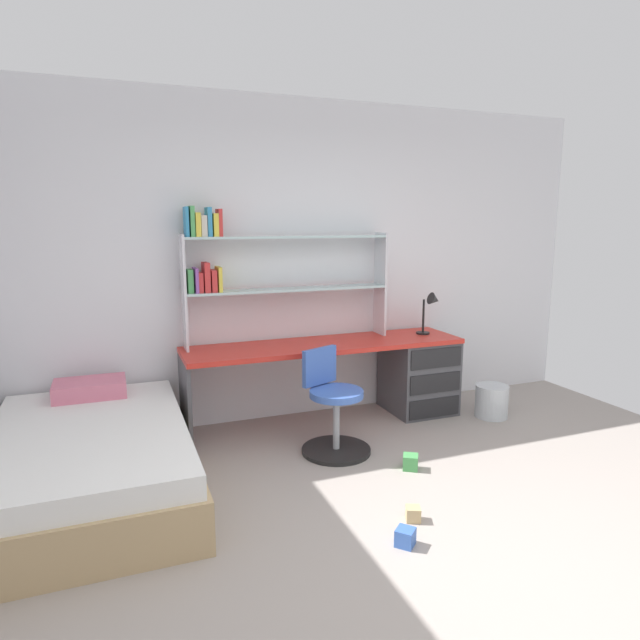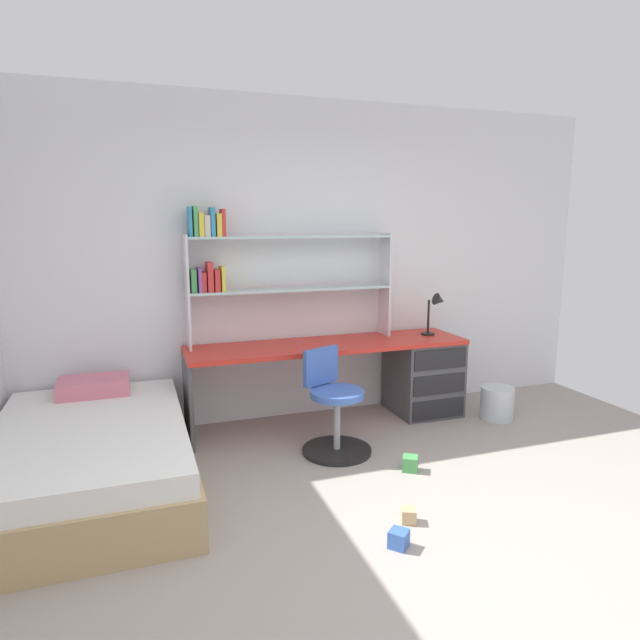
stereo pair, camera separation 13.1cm
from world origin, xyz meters
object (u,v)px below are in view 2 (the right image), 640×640
object	(u,v)px
toy_block_green_0	(410,463)
desk_lamp	(437,307)
desk	(397,371)
swivel_chair	(334,413)
bed_platform	(91,457)
waste_bin	(497,403)
toy_block_blue_2	(399,539)
toy_block_natural_1	(409,515)
bookshelf_hutch	(260,263)

from	to	relation	value
toy_block_green_0	desk_lamp	bearing A→B (deg)	52.47
desk	swivel_chair	bearing A→B (deg)	-144.96
bed_platform	waste_bin	bearing A→B (deg)	4.10
swivel_chair	toy_block_blue_2	world-z (taller)	swivel_chair
bed_platform	toy_block_green_0	bearing A→B (deg)	-11.52
waste_bin	toy_block_green_0	world-z (taller)	waste_bin
desk_lamp	toy_block_natural_1	world-z (taller)	desk_lamp
toy_block_green_0	swivel_chair	bearing A→B (deg)	128.77
waste_bin	toy_block_natural_1	xyz separation A→B (m)	(-1.53, -1.25, -0.10)
desk	waste_bin	bearing A→B (deg)	-26.50
toy_block_green_0	toy_block_blue_2	bearing A→B (deg)	-122.08
bookshelf_hutch	toy_block_natural_1	world-z (taller)	bookshelf_hutch
desk	waste_bin	distance (m)	0.91
desk	toy_block_green_0	size ratio (longest dim) A/B	22.96
desk	desk_lamp	xyz separation A→B (m)	(0.38, -0.01, 0.56)
waste_bin	toy_block_natural_1	bearing A→B (deg)	-140.90
desk_lamp	bed_platform	xyz separation A→B (m)	(-2.87, -0.62, -0.74)
toy_block_blue_2	desk_lamp	bearing A→B (deg)	54.74
waste_bin	toy_block_blue_2	bearing A→B (deg)	-139.61
swivel_chair	toy_block_green_0	distance (m)	0.67
desk_lamp	toy_block_blue_2	world-z (taller)	desk_lamp
swivel_chair	toy_block_blue_2	distance (m)	1.30
swivel_chair	bed_platform	size ratio (longest dim) A/B	0.41
desk	toy_block_natural_1	xyz separation A→B (m)	(-0.75, -1.64, -0.36)
toy_block_blue_2	toy_block_green_0	bearing A→B (deg)	57.92
bed_platform	toy_block_blue_2	size ratio (longest dim) A/B	19.81
toy_block_green_0	toy_block_blue_2	size ratio (longest dim) A/B	1.09
desk	bed_platform	size ratio (longest dim) A/B	1.27
waste_bin	toy_block_green_0	xyz separation A→B (m)	(-1.21, -0.66, -0.09)
swivel_chair	bookshelf_hutch	bearing A→B (deg)	116.74
bookshelf_hutch	toy_block_natural_1	bearing A→B (deg)	-76.55
desk_lamp	desk	bearing A→B (deg)	178.38
toy_block_blue_2	waste_bin	bearing A→B (deg)	40.39
desk_lamp	toy_block_natural_1	size ratio (longest dim) A/B	4.67
toy_block_natural_1	toy_block_blue_2	size ratio (longest dim) A/B	0.87
toy_block_natural_1	toy_block_blue_2	bearing A→B (deg)	-129.84
bookshelf_hutch	bed_platform	size ratio (longest dim) A/B	0.93
desk	toy_block_natural_1	bearing A→B (deg)	-114.59
bed_platform	toy_block_blue_2	bearing A→B (deg)	-37.62
toy_block_green_0	toy_block_blue_2	world-z (taller)	toy_block_green_0
waste_bin	toy_block_blue_2	size ratio (longest dim) A/B	3.03
swivel_chair	toy_block_blue_2	size ratio (longest dim) A/B	8.18
bookshelf_hutch	desk_lamp	bearing A→B (deg)	-6.88
desk_lamp	swivel_chair	distance (m)	1.46
bookshelf_hutch	desk_lamp	xyz separation A→B (m)	(1.56, -0.19, -0.42)
bed_platform	waste_bin	distance (m)	3.29
desk	toy_block_natural_1	size ratio (longest dim) A/B	28.92
bed_platform	toy_block_natural_1	xyz separation A→B (m)	(1.74, -1.01, -0.18)
bed_platform	toy_block_natural_1	size ratio (longest dim) A/B	22.82
bookshelf_hutch	waste_bin	xyz separation A→B (m)	(1.97, -0.57, -1.23)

